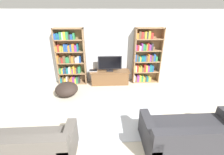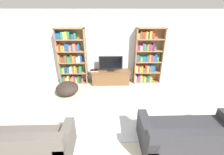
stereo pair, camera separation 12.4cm
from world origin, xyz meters
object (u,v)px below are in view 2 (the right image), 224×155
at_px(laptop, 94,70).
at_px(beanbag_ottoman, 67,89).
at_px(couch_left_sectional, 19,148).
at_px(bookshelf_left, 71,58).
at_px(bookshelf_right, 147,57).
at_px(television, 111,63).
at_px(tv_stand, 111,77).
at_px(couch_right_sofa, 191,138).

height_order(laptop, beanbag_ottoman, laptop).
bearing_deg(couch_left_sectional, bookshelf_left, 84.86).
bearing_deg(couch_left_sectional, beanbag_ottoman, 83.23).
bearing_deg(bookshelf_right, television, -174.06).
bearing_deg(tv_stand, couch_left_sectional, -118.57).
bearing_deg(couch_right_sofa, television, 116.50).
height_order(tv_stand, laptop, laptop).
xyz_separation_m(couch_right_sofa, beanbag_ottoman, (-2.94, 2.23, -0.05)).
distance_m(tv_stand, couch_left_sectional, 3.60).
relative_size(bookshelf_right, couch_left_sectional, 1.09).
height_order(television, couch_left_sectional, television).
xyz_separation_m(bookshelf_left, television, (1.43, -0.14, -0.18)).
height_order(bookshelf_left, bookshelf_right, same).
bearing_deg(bookshelf_left, couch_right_sofa, -47.07).
height_order(tv_stand, couch_right_sofa, couch_right_sofa).
distance_m(television, couch_left_sectional, 3.62).
distance_m(tv_stand, beanbag_ottoman, 1.65).
xyz_separation_m(bookshelf_right, tv_stand, (-1.33, -0.12, -0.72)).
bearing_deg(couch_left_sectional, bookshelf_right, 47.10).
relative_size(television, beanbag_ottoman, 1.18).
bearing_deg(laptop, beanbag_ottoman, -135.13).
bearing_deg(television, bookshelf_left, 174.52).
distance_m(tv_stand, couch_right_sofa, 3.38).
xyz_separation_m(television, beanbag_ottoman, (-1.44, -0.78, -0.60)).
bearing_deg(couch_right_sofa, beanbag_ottoman, 142.80).
distance_m(laptop, couch_left_sectional, 3.38).
bearing_deg(couch_right_sofa, bookshelf_right, 93.14).
distance_m(bookshelf_left, bookshelf_right, 2.75).
bearing_deg(television, tv_stand, 90.00).
bearing_deg(tv_stand, laptop, 177.69).
xyz_separation_m(bookshelf_right, beanbag_ottoman, (-2.77, -0.92, -0.76)).
bearing_deg(laptop, couch_right_sofa, -55.25).
relative_size(laptop, couch_left_sectional, 0.16).
relative_size(couch_right_sofa, beanbag_ottoman, 2.69).
relative_size(bookshelf_left, television, 2.38).
bearing_deg(television, laptop, 176.08).
bearing_deg(laptop, television, -3.92).
xyz_separation_m(laptop, beanbag_ottoman, (-0.82, -0.82, -0.31)).
bearing_deg(couch_right_sofa, tv_stand, 116.36).
xyz_separation_m(tv_stand, television, (-0.00, -0.02, 0.55)).
bearing_deg(bookshelf_left, bookshelf_right, 0.03).
xyz_separation_m(television, couch_right_sofa, (1.50, -3.01, -0.55)).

